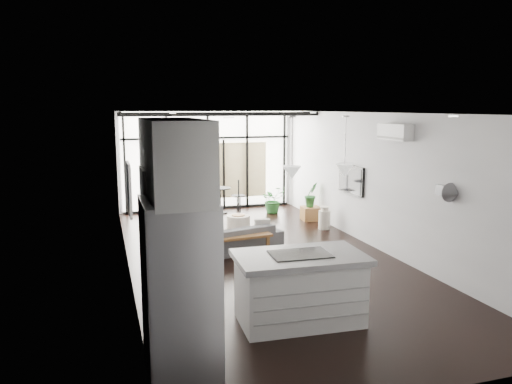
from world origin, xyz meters
TOP-DOWN VIEW (x-y plane):
  - floor at (0.00, 0.00)m, footprint 5.00×10.00m
  - ceiling at (0.00, 0.00)m, footprint 5.00×10.00m
  - wall_left at (-2.50, 0.00)m, footprint 0.02×10.00m
  - wall_right at (2.50, 0.00)m, footprint 0.02×10.00m
  - wall_back at (0.00, 5.00)m, footprint 5.00×0.02m
  - wall_front at (0.00, -5.00)m, footprint 5.00×0.02m
  - glazing at (0.00, 4.88)m, footprint 5.00×0.20m
  - skylight at (0.00, 4.00)m, footprint 4.70×1.90m
  - neighbour_building at (0.00, 4.95)m, footprint 3.50×0.02m
  - island at (-0.40, -2.99)m, footprint 1.79×1.12m
  - cooktop at (-0.40, -2.99)m, footprint 0.82×0.57m
  - fridge at (-2.14, -3.85)m, footprint 0.75×0.94m
  - appliance_column at (-2.17, -3.15)m, footprint 0.57×0.60m
  - upper_cabinets at (-2.12, -3.50)m, footprint 0.62×1.75m
  - pendant_left at (-0.40, -2.65)m, footprint 0.26×0.26m
  - pendant_right at (0.40, -2.65)m, footprint 0.26×0.26m
  - sofa at (-0.33, 0.54)m, footprint 1.93×0.99m
  - console_bench at (-0.39, 0.16)m, footprint 1.35×0.49m
  - pouf at (0.07, 1.90)m, footprint 0.60×0.60m
  - crate at (2.25, 2.73)m, footprint 0.50×0.50m
  - plant_tall at (1.60, 3.88)m, footprint 0.85×0.90m
  - plant_crate at (2.25, 2.73)m, footprint 0.51×0.72m
  - milk_can at (2.18, 1.75)m, footprint 0.32×0.32m
  - bistro_set at (0.19, 4.28)m, footprint 1.57×0.75m
  - tv at (2.46, 1.00)m, footprint 0.05×1.10m
  - ac_unit at (2.38, -0.80)m, footprint 0.22×0.90m
  - framed_art at (-2.47, -0.50)m, footprint 0.04×0.70m

SIDE VIEW (x-z plane):
  - floor at x=0.00m, z-range 0.00..0.00m
  - crate at x=2.25m, z-range 0.00..0.35m
  - console_bench at x=-0.39m, z-range 0.00..0.43m
  - pouf at x=0.07m, z-range 0.00..0.44m
  - milk_can at x=2.18m, z-range 0.00..0.56m
  - plant_tall at x=1.60m, z-range 0.00..0.58m
  - sofa at x=-0.33m, z-range 0.00..0.72m
  - bistro_set at x=0.19m, z-range 0.00..0.73m
  - island at x=-0.40m, z-range 0.00..0.95m
  - plant_crate at x=2.25m, z-range 0.35..0.64m
  - cooktop at x=-0.40m, z-range 0.95..0.97m
  - fridge at x=-2.14m, z-range 0.00..1.95m
  - neighbour_building at x=0.00m, z-range 0.30..1.90m
  - appliance_column at x=-2.17m, z-range 0.00..2.21m
  - tv at x=2.46m, z-range 0.98..1.62m
  - wall_left at x=-2.50m, z-range 0.00..2.80m
  - wall_right at x=2.50m, z-range 0.00..2.80m
  - wall_back at x=0.00m, z-range 0.00..2.80m
  - wall_front at x=0.00m, z-range 0.00..2.80m
  - glazing at x=0.00m, z-range 0.00..2.80m
  - framed_art at x=-2.47m, z-range 1.10..2.00m
  - pendant_left at x=-0.40m, z-range 1.93..2.11m
  - pendant_right at x=0.40m, z-range 1.93..2.11m
  - upper_cabinets at x=-2.12m, z-range 1.92..2.78m
  - ac_unit at x=2.38m, z-range 2.30..2.60m
  - skylight at x=0.00m, z-range 2.74..2.80m
  - ceiling at x=0.00m, z-range 2.80..2.80m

